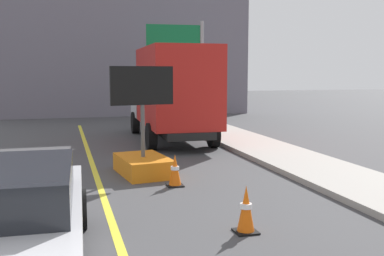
{
  "coord_description": "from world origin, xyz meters",
  "views": [
    {
      "loc": [
        -0.74,
        1.74,
        2.55
      ],
      "look_at": [
        1.0,
        7.77,
        1.77
      ],
      "focal_mm": 42.17,
      "sensor_mm": 36.0,
      "label": 1
    }
  ],
  "objects": [
    {
      "name": "highway_guide_sign",
      "position": [
        5.05,
        22.88,
        3.42
      ],
      "size": [
        2.79,
        0.29,
        5.0
      ],
      "color": "gray",
      "rests_on": "ground"
    },
    {
      "name": "arrow_board_trailer",
      "position": [
        1.15,
        12.75,
        0.48
      ],
      "size": [
        1.6,
        1.93,
        2.7
      ],
      "color": "orange",
      "rests_on": "ground"
    },
    {
      "name": "far_building_block",
      "position": [
        2.84,
        32.71,
        5.16
      ],
      "size": [
        15.09,
        9.73,
        10.32
      ],
      "primitive_type": "cube",
      "color": "slate",
      "rests_on": "ground"
    },
    {
      "name": "traffic_cone_mid_lane",
      "position": [
        2.01,
        8.19,
        0.38
      ],
      "size": [
        0.36,
        0.36,
        0.77
      ],
      "color": "black",
      "rests_on": "ground"
    },
    {
      "name": "box_truck",
      "position": [
        3.16,
        17.96,
        1.84
      ],
      "size": [
        2.58,
        6.67,
        3.42
      ],
      "color": "black",
      "rests_on": "ground"
    },
    {
      "name": "traffic_cone_far_lane",
      "position": [
        1.64,
        11.39,
        0.36
      ],
      "size": [
        0.36,
        0.36,
        0.73
      ],
      "color": "black",
      "rests_on": "ground"
    }
  ]
}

